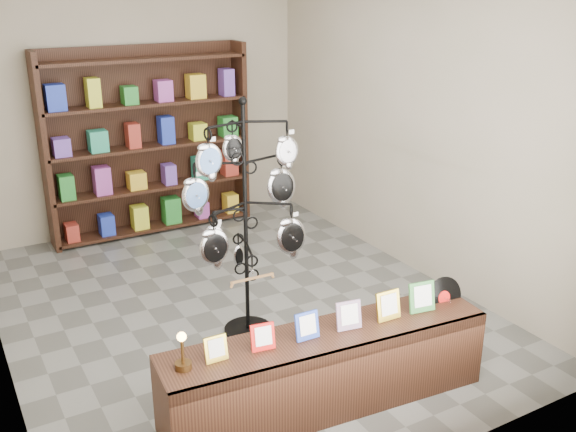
% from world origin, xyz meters
% --- Properties ---
extents(ground, '(5.00, 5.00, 0.00)m').
position_xyz_m(ground, '(0.00, 0.00, 0.00)').
color(ground, slate).
rests_on(ground, ground).
extents(room_envelope, '(5.00, 5.00, 5.00)m').
position_xyz_m(room_envelope, '(0.00, 0.00, 1.85)').
color(room_envelope, '#B3A390').
rests_on(room_envelope, ground).
extents(display_tree, '(1.04, 0.95, 2.03)m').
position_xyz_m(display_tree, '(-0.11, -0.49, 1.18)').
color(display_tree, black).
rests_on(display_tree, ground).
extents(front_shelf, '(2.40, 0.69, 0.84)m').
position_xyz_m(front_shelf, '(-0.08, -1.70, 0.29)').
color(front_shelf, black).
rests_on(front_shelf, ground).
extents(back_shelving, '(2.42, 0.36, 2.20)m').
position_xyz_m(back_shelving, '(0.00, 2.30, 1.03)').
color(back_shelving, black).
rests_on(back_shelving, ground).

